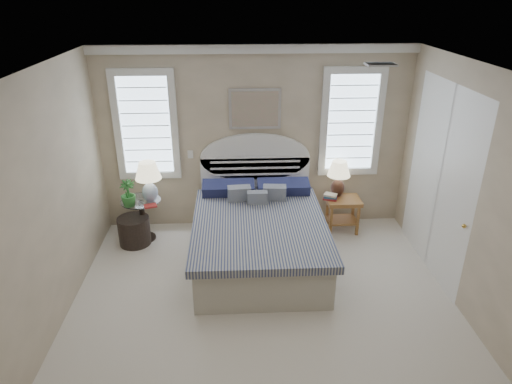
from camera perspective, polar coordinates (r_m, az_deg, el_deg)
The scene contains 21 objects.
floor at distance 5.18m, azimuth 1.30°, elevation -16.83°, with size 4.50×5.00×0.01m, color beige.
ceiling at distance 3.96m, azimuth 1.67°, elevation 14.06°, with size 4.50×5.00×0.01m, color white.
wall_back at distance 6.71m, azimuth -0.15°, elevation 6.52°, with size 4.50×0.02×2.70m, color tan.
wall_left at distance 4.80m, azimuth -26.46°, elevation -3.78°, with size 0.02×5.00×2.70m, color tan.
wall_right at distance 5.09m, azimuth 27.66°, elevation -2.48°, with size 0.02×5.00×2.70m, color tan.
crown_molding at distance 6.40m, azimuth -0.14°, elevation 17.47°, with size 4.50×0.08×0.12m, color silver.
hvac_vent at distance 4.97m, azimuth 15.33°, elevation 15.13°, with size 0.30×0.20×0.02m, color #B2B2B2.
switch_plate at distance 6.79m, azimuth -8.21°, elevation 4.68°, with size 0.08×0.01×0.12m, color silver.
window_left at distance 6.73m, azimuth -13.58°, elevation 8.10°, with size 0.90×0.06×1.60m, color #ABC3D9.
window_right at distance 6.83m, azimuth 11.80°, elevation 8.51°, with size 0.90×0.06×1.60m, color #ABC3D9.
painting at distance 6.55m, azimuth -0.14°, elevation 10.33°, with size 0.74×0.04×0.58m, color silver.
closet_door at distance 6.10m, azimuth 21.93°, elevation 1.29°, with size 0.02×1.80×2.40m, color white.
bed at distance 6.14m, azimuth 0.34°, elevation -5.10°, with size 1.72×2.28×1.47m.
side_table_left at distance 6.79m, azimuth -14.01°, elevation -2.85°, with size 0.56×0.56×0.63m.
nightstand_right at distance 6.94m, azimuth 10.80°, elevation -1.93°, with size 0.50×0.40×0.53m.
floor_pot at distance 6.79m, azimuth -14.97°, elevation -4.69°, with size 0.45×0.45×0.41m, color black.
lamp_left at distance 6.49m, azimuth -13.30°, elevation 1.80°, with size 0.48×0.48×0.59m.
lamp_right at distance 6.84m, azimuth 10.30°, elevation 2.16°, with size 0.39×0.39×0.55m.
potted_plant at distance 6.48m, azimuth -15.72°, elevation -0.17°, with size 0.21×0.21×0.37m, color #327E36.
books_left at distance 6.45m, azimuth -13.06°, elevation -1.70°, with size 0.19×0.15×0.02m.
books_right at distance 6.82m, azimuth 9.28°, elevation -0.59°, with size 0.24×0.21×0.08m.
Camera 1 is at (-0.31, -3.88, 3.41)m, focal length 32.00 mm.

